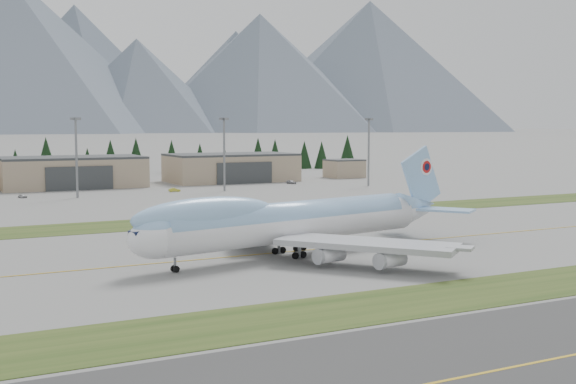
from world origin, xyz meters
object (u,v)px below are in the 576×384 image
hangar_center (72,172)px  hangar_right (231,167)px  service_vehicle_c (291,184)px  service_vehicle_a (23,198)px  service_vehicle_b (175,192)px  boeing_747_freighter (292,221)px

hangar_center → hangar_right: bearing=0.0°
hangar_right → service_vehicle_c: (15.34, -21.13, -5.39)m
hangar_right → service_vehicle_a: size_ratio=14.31×
service_vehicle_a → service_vehicle_c: 96.20m
hangar_center → service_vehicle_b: size_ratio=12.54×
service_vehicle_b → hangar_center: bearing=44.7°
boeing_747_freighter → service_vehicle_c: bearing=51.7°
hangar_right → service_vehicle_c: size_ratio=10.75×
service_vehicle_b → service_vehicle_c: service_vehicle_c is taller
hangar_center → service_vehicle_c: bearing=-15.7°
service_vehicle_b → service_vehicle_a: bearing=94.0°
service_vehicle_b → service_vehicle_c: 50.23m
boeing_747_freighter → service_vehicle_b: 122.10m
hangar_right → boeing_747_freighter: bearing=-108.8°
hangar_right → hangar_center: bearing=180.0°
service_vehicle_b → hangar_right: bearing=-39.8°
service_vehicle_c → service_vehicle_a: bearing=171.2°
hangar_right → service_vehicle_a: 86.39m
hangar_center → service_vehicle_a: 37.75m
service_vehicle_b → service_vehicle_c: (48.85, 11.69, 0.00)m
service_vehicle_a → hangar_center: bearing=31.3°
boeing_747_freighter → service_vehicle_a: size_ratio=20.19×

